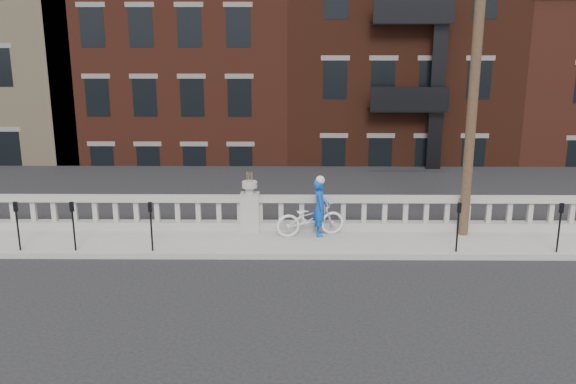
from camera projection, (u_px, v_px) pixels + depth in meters
name	position (u px, v px, depth m)	size (l,w,h in m)	color
ground	(239.00, 289.00, 15.23)	(120.00, 120.00, 0.00)	black
sidewalk	(248.00, 243.00, 18.10)	(32.00, 2.20, 0.15)	gray
balustrade	(250.00, 214.00, 18.87)	(28.00, 0.34, 1.03)	gray
planter_pedestal	(250.00, 208.00, 18.82)	(0.55, 0.55, 1.76)	gray
lower_level	(281.00, 82.00, 36.75)	(80.00, 44.00, 20.80)	#605E59
utility_pole	(476.00, 55.00, 17.26)	(1.60, 0.28, 10.00)	#422D1E
parking_meter_a	(17.00, 220.00, 17.09)	(0.10, 0.09, 1.36)	black
parking_meter_b	(73.00, 221.00, 17.08)	(0.10, 0.09, 1.36)	black
parking_meter_c	(151.00, 221.00, 17.06)	(0.10, 0.09, 1.36)	black
parking_meter_d	(458.00, 222.00, 16.99)	(0.10, 0.09, 1.36)	black
parking_meter_e	(560.00, 222.00, 16.97)	(0.10, 0.09, 1.36)	black
bicycle	(310.00, 218.00, 18.37)	(0.69, 1.98, 1.04)	white
cyclist	(320.00, 207.00, 18.31)	(0.60, 0.40, 1.65)	blue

